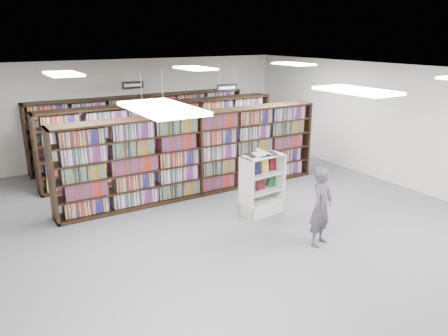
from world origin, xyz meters
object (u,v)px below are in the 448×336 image
open_book (262,153)px  shopper (321,207)px  endcap_display (261,194)px  bookshelf_row_near (197,154)px

open_book → shopper: 1.97m
endcap_display → bookshelf_row_near: bearing=103.2°
shopper → endcap_display: bearing=71.4°
bookshelf_row_near → shopper: bookshelf_row_near is taller
endcap_display → open_book: 0.95m
bookshelf_row_near → endcap_display: (0.66, -1.86, -0.58)m
open_book → endcap_display: bearing=81.7°
bookshelf_row_near → shopper: size_ratio=4.47×
endcap_display → open_book: (-0.00, -0.00, 0.95)m
endcap_display → shopper: (0.07, -1.87, 0.32)m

